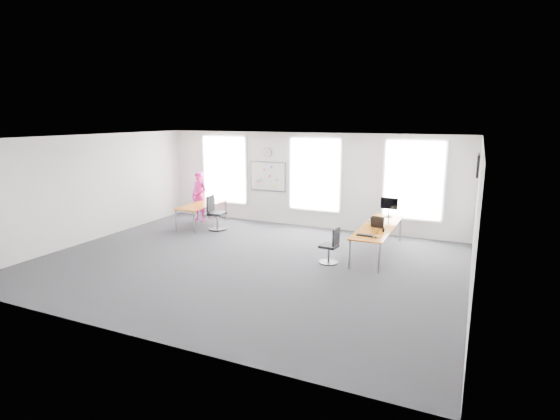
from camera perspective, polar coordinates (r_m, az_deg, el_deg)
The scene contains 24 objects.
floor at distance 10.76m, azimuth -4.35°, elevation -6.80°, with size 10.00×10.00×0.00m, color #2A292E.
ceiling at distance 10.19m, azimuth -4.62°, elevation 9.38°, with size 10.00×10.00×0.00m, color silver.
wall_back at distance 13.96m, azimuth 3.45°, elevation 3.91°, with size 10.00×10.00×0.00m, color silver.
wall_front at distance 7.23m, azimuth -19.95°, elevation -4.49°, with size 10.00×10.00×0.00m, color silver.
wall_left at distance 13.48m, azimuth -23.49°, elevation 2.65°, with size 10.00×10.00×0.00m, color silver.
wall_right at distance 9.13m, azimuth 24.23°, elevation -1.48°, with size 10.00×10.00×0.00m, color silver.
window_left at distance 15.23m, azimuth -7.23°, elevation 5.27°, with size 1.60×0.06×2.20m, color silver.
window_mid at distance 13.80m, azimuth 4.58°, elevation 4.64°, with size 1.60×0.06×2.20m, color silver.
window_right at distance 13.11m, azimuth 17.04°, elevation 3.76°, with size 1.60×0.06×2.20m, color silver.
desk_right at distance 11.47m, azimuth 12.72°, elevation -2.31°, with size 0.80×3.01×0.73m.
desk_left at distance 14.30m, azimuth -10.17°, elevation 0.52°, with size 0.79×1.98×0.72m.
chair_right at distance 10.60m, azimuth 6.66°, elevation -4.94°, with size 0.47×0.47×0.88m.
chair_left at distance 13.83m, azimuth -8.45°, elevation -0.63°, with size 0.57×0.57×1.07m.
person at distance 15.02m, azimuth -10.49°, elevation 1.74°, with size 0.61×0.40×1.67m, color #C31A7D.
whiteboard at distance 14.46m, azimuth -1.61°, elevation 4.41°, with size 1.20×0.03×0.90m, color white.
wall_clock at distance 14.37m, azimuth -1.63°, elevation 7.57°, with size 0.30×0.30×0.04m, color gray.
tv at distance 11.97m, azimuth 24.46°, elevation 5.37°, with size 0.06×0.90×0.55m, color black.
keyboard at distance 10.47m, azimuth 11.09°, elevation -3.28°, with size 0.41×0.15×0.02m, color black.
mouse at distance 10.36m, azimuth 12.38°, elevation -3.43°, with size 0.07×0.11×0.04m, color black.
lens_cap at distance 10.76m, azimuth 12.60°, elevation -2.96°, with size 0.06×0.06×0.01m, color black.
headphones at distance 10.91m, azimuth 12.98°, elevation -2.52°, with size 0.19×0.10×0.11m.
laptop_sleeve at distance 11.27m, azimuth 12.58°, elevation -1.59°, with size 0.35×0.25×0.28m.
paper_stack at distance 11.67m, azimuth 12.33°, elevation -1.52°, with size 0.32×0.24×0.11m, color beige.
monitor at distance 12.53m, azimuth 14.06°, elevation 0.60°, with size 0.49×0.20×0.54m.
Camera 1 is at (4.92, -8.91, 3.46)m, focal length 28.00 mm.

